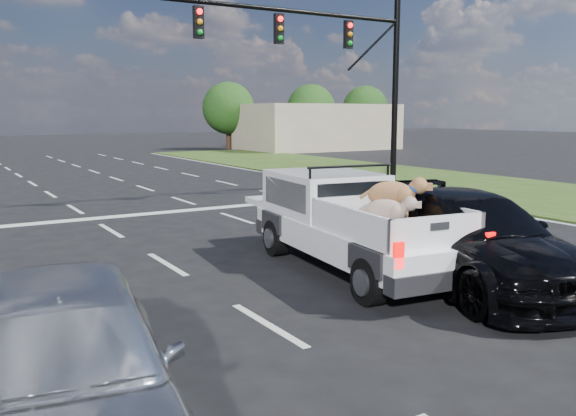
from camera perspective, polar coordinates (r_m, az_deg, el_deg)
name	(u,v)px	position (r m, az deg, el deg)	size (l,w,h in m)	color
ground	(367,305)	(9.54, 7.42, -8.95)	(160.00, 160.00, 0.00)	black
road_markings	(199,233)	(15.06, -8.36, -2.32)	(17.75, 60.00, 0.01)	silver
grass_shoulder_right	(554,197)	(23.00, 23.63, 0.95)	(8.00, 60.00, 0.06)	#224214
traffic_signal	(343,60)	(21.87, 5.19, 13.62)	(9.11, 0.31, 7.00)	black
building_right	(318,127)	(49.55, 2.78, 7.59)	(12.00, 7.00, 3.60)	#B7A98C
tree_far_d	(228,108)	(50.02, -5.60, 9.28)	(4.20, 4.20, 5.40)	#332114
tree_far_e	(311,109)	(53.98, 2.17, 9.28)	(4.20, 4.20, 5.40)	#332114
tree_far_f	(365,109)	(57.50, 7.23, 9.19)	(4.20, 4.20, 5.40)	#332114
pickup_truck	(350,221)	(11.46, 5.80, -1.20)	(2.47, 5.41, 1.96)	black
silver_sedan	(62,367)	(5.64, -20.39, -13.78)	(1.87, 4.64, 1.58)	silver
black_coupe	(469,239)	(10.83, 16.57, -2.80)	(2.20, 5.40, 1.57)	black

